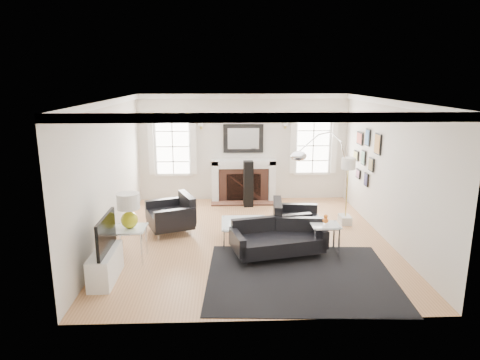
{
  "coord_description": "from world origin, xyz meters",
  "views": [
    {
      "loc": [
        -0.52,
        -8.17,
        3.22
      ],
      "look_at": [
        -0.19,
        0.3,
        1.17
      ],
      "focal_mm": 32.0,
      "sensor_mm": 36.0,
      "label": 1
    }
  ],
  "objects_px": {
    "armchair_left": "(173,215)",
    "gourd_lamp": "(129,208)",
    "armchair_right": "(294,223)",
    "coffee_table": "(244,224)",
    "sofa": "(277,240)",
    "fireplace": "(244,181)",
    "arc_floor_lamp": "(324,178)"
  },
  "relations": [
    {
      "from": "armchair_right",
      "to": "coffee_table",
      "type": "relative_size",
      "value": 1.2
    },
    {
      "from": "armchair_left",
      "to": "gourd_lamp",
      "type": "distance_m",
      "value": 1.66
    },
    {
      "from": "armchair_right",
      "to": "coffee_table",
      "type": "xyz_separation_m",
      "value": [
        -0.99,
        0.01,
        -0.01
      ]
    },
    {
      "from": "fireplace",
      "to": "gourd_lamp",
      "type": "relative_size",
      "value": 2.68
    },
    {
      "from": "armchair_left",
      "to": "coffee_table",
      "type": "height_order",
      "value": "armchair_left"
    },
    {
      "from": "armchair_right",
      "to": "gourd_lamp",
      "type": "bearing_deg",
      "value": -165.43
    },
    {
      "from": "coffee_table",
      "to": "arc_floor_lamp",
      "type": "bearing_deg",
      "value": 14.6
    },
    {
      "from": "armchair_left",
      "to": "armchair_right",
      "type": "height_order",
      "value": "armchair_right"
    },
    {
      "from": "sofa",
      "to": "armchair_left",
      "type": "xyz_separation_m",
      "value": [
        -2.06,
        1.3,
        0.07
      ]
    },
    {
      "from": "armchair_right",
      "to": "coffee_table",
      "type": "distance_m",
      "value": 0.99
    },
    {
      "from": "armchair_left",
      "to": "gourd_lamp",
      "type": "height_order",
      "value": "gourd_lamp"
    },
    {
      "from": "armchair_left",
      "to": "arc_floor_lamp",
      "type": "distance_m",
      "value": 3.27
    },
    {
      "from": "fireplace",
      "to": "coffee_table",
      "type": "xyz_separation_m",
      "value": [
        -0.12,
        -2.91,
        -0.17
      ]
    },
    {
      "from": "sofa",
      "to": "arc_floor_lamp",
      "type": "xyz_separation_m",
      "value": [
        1.1,
        1.12,
        0.91
      ]
    },
    {
      "from": "coffee_table",
      "to": "gourd_lamp",
      "type": "height_order",
      "value": "gourd_lamp"
    },
    {
      "from": "sofa",
      "to": "coffee_table",
      "type": "height_order",
      "value": "sofa"
    },
    {
      "from": "armchair_right",
      "to": "arc_floor_lamp",
      "type": "relative_size",
      "value": 0.49
    },
    {
      "from": "coffee_table",
      "to": "sofa",
      "type": "bearing_deg",
      "value": -50.06
    },
    {
      "from": "armchair_left",
      "to": "gourd_lamp",
      "type": "bearing_deg",
      "value": -112.57
    },
    {
      "from": "armchair_left",
      "to": "arc_floor_lamp",
      "type": "xyz_separation_m",
      "value": [
        3.16,
        -0.18,
        0.84
      ]
    },
    {
      "from": "fireplace",
      "to": "arc_floor_lamp",
      "type": "xyz_separation_m",
      "value": [
        1.55,
        -2.47,
        0.66
      ]
    },
    {
      "from": "armchair_right",
      "to": "fireplace",
      "type": "bearing_deg",
      "value": 106.58
    },
    {
      "from": "armchair_left",
      "to": "coffee_table",
      "type": "xyz_separation_m",
      "value": [
        1.49,
        -0.61,
        0.0
      ]
    },
    {
      "from": "armchair_left",
      "to": "arc_floor_lamp",
      "type": "relative_size",
      "value": 0.55
    },
    {
      "from": "fireplace",
      "to": "coffee_table",
      "type": "height_order",
      "value": "fireplace"
    },
    {
      "from": "coffee_table",
      "to": "armchair_right",
      "type": "bearing_deg",
      "value": -0.81
    },
    {
      "from": "coffee_table",
      "to": "armchair_left",
      "type": "bearing_deg",
      "value": 157.53
    },
    {
      "from": "coffee_table",
      "to": "gourd_lamp",
      "type": "bearing_deg",
      "value": -158.67
    },
    {
      "from": "coffee_table",
      "to": "gourd_lamp",
      "type": "distance_m",
      "value": 2.31
    },
    {
      "from": "fireplace",
      "to": "sofa",
      "type": "relative_size",
      "value": 0.94
    },
    {
      "from": "fireplace",
      "to": "sofa",
      "type": "height_order",
      "value": "fireplace"
    },
    {
      "from": "gourd_lamp",
      "to": "arc_floor_lamp",
      "type": "height_order",
      "value": "arc_floor_lamp"
    }
  ]
}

